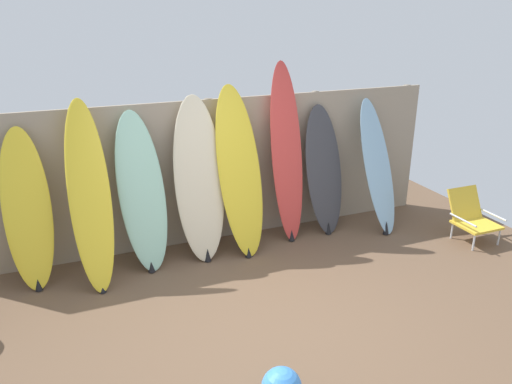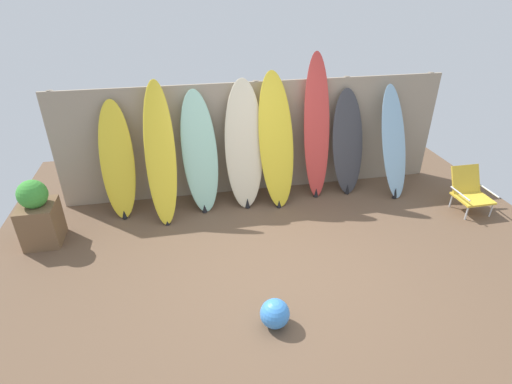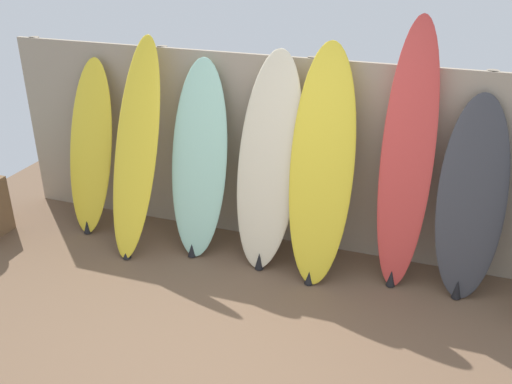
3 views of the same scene
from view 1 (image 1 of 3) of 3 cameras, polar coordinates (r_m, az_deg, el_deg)
name	(u,v)px [view 1 (image 1 of 3)]	position (r m, az deg, el deg)	size (l,w,h in m)	color
ground	(276,322)	(4.93, 2.36, -14.61)	(7.68, 7.68, 0.00)	brown
fence_back	(211,172)	(6.22, -5.13, 2.34)	(6.08, 0.11, 1.80)	gray
surfboard_yellow_0	(27,211)	(5.71, -24.68, -1.98)	(0.49, 0.54, 1.69)	yellow
surfboard_yellow_1	(90,197)	(5.48, -18.48, -0.50)	(0.45, 0.80, 1.95)	yellow
surfboard_seafoam_2	(142,193)	(5.70, -12.92, -0.07)	(0.58, 0.65, 1.78)	#9ED6BC
surfboard_cream_3	(199,180)	(5.80, -6.51, 1.35)	(0.62, 0.63, 1.90)	beige
surfboard_yellow_4	(240,172)	(5.88, -1.88, 2.25)	(0.60, 0.70, 1.99)	yellow
surfboard_red_5	(287,155)	(6.21, 3.55, 4.23)	(0.45, 0.49, 2.22)	#D13D38
surfboard_charcoal_6	(324,171)	(6.53, 7.78, 2.36)	(0.59, 0.52, 1.66)	#38383D
surfboard_skyblue_7	(378,168)	(6.74, 13.75, 2.69)	(0.50, 0.76, 1.71)	#8CB7D6
beach_chair	(471,215)	(6.94, 23.38, -2.45)	(0.50, 0.57, 0.64)	silver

